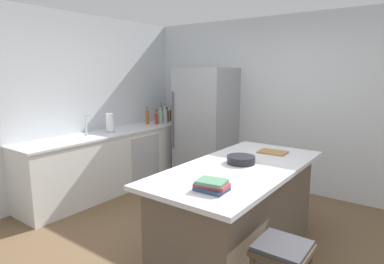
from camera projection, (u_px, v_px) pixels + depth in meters
ground_plane at (204, 249)px, 3.31m from camera, size 7.20×7.20×0.00m
wall_rear at (289, 105)px, 4.85m from camera, size 6.00×0.10×2.60m
wall_left at (59, 107)px, 4.50m from camera, size 0.10×6.00×2.60m
counter_run_left at (115, 160)px, 4.96m from camera, size 0.64×2.94×0.90m
kitchen_island at (239, 210)px, 3.15m from camera, size 0.97×2.05×0.90m
refrigerator at (206, 125)px, 5.30m from camera, size 0.85×0.76×1.84m
bar_stool at (282, 259)px, 2.23m from camera, size 0.36×0.36×0.63m
sink_faucet at (86, 124)px, 4.53m from camera, size 0.15×0.05×0.30m
paper_towel_roll at (110, 123)px, 4.81m from camera, size 0.14×0.14×0.31m
syrup_bottle at (172, 115)px, 5.92m from camera, size 0.06×0.06×0.29m
whiskey_bottle at (167, 115)px, 5.86m from camera, size 0.09×0.09×0.26m
olive_oil_bottle at (161, 114)px, 5.81m from camera, size 0.06×0.06×0.33m
soda_bottle at (165, 116)px, 5.65m from camera, size 0.07×0.07×0.33m
gin_bottle at (161, 116)px, 5.58m from camera, size 0.07×0.07×0.31m
hot_sauce_bottle at (156, 119)px, 5.51m from camera, size 0.05×0.05×0.25m
vinegar_bottle at (147, 117)px, 5.51m from camera, size 0.06×0.06×0.30m
cookbook_stack at (212, 185)px, 2.43m from camera, size 0.27×0.21×0.08m
mixing_bowl at (241, 160)px, 3.15m from camera, size 0.28×0.28×0.07m
cutting_board at (273, 152)px, 3.56m from camera, size 0.31×0.24×0.02m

